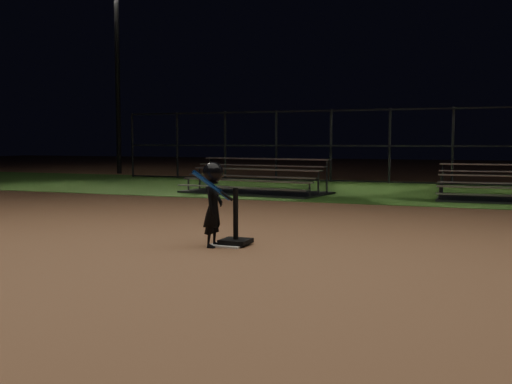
% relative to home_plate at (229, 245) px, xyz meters
% --- Properties ---
extents(ground, '(80.00, 80.00, 0.00)m').
position_rel_home_plate_xyz_m(ground, '(0.00, 0.00, -0.01)').
color(ground, '#976644').
rests_on(ground, ground).
extents(grass_strip, '(60.00, 8.00, 0.01)m').
position_rel_home_plate_xyz_m(grass_strip, '(0.00, 10.00, -0.01)').
color(grass_strip, '#2B521A').
rests_on(grass_strip, ground).
extents(home_plate, '(0.45, 0.45, 0.02)m').
position_rel_home_plate_xyz_m(home_plate, '(0.00, 0.00, 0.00)').
color(home_plate, beige).
rests_on(home_plate, ground).
extents(batting_tee, '(0.38, 0.38, 0.76)m').
position_rel_home_plate_xyz_m(batting_tee, '(0.08, 0.05, 0.15)').
color(batting_tee, black).
rests_on(batting_tee, home_plate).
extents(child_batter, '(0.42, 0.59, 1.14)m').
position_rel_home_plate_xyz_m(child_batter, '(-0.14, -0.18, 0.59)').
color(child_batter, black).
rests_on(child_batter, ground).
extents(bleacher_left, '(4.09, 2.42, 0.94)m').
position_rel_home_plate_xyz_m(bleacher_left, '(-2.70, 7.71, 0.18)').
color(bleacher_left, '#ADACB1').
rests_on(bleacher_left, ground).
extents(backstop_fence, '(20.08, 0.08, 2.50)m').
position_rel_home_plate_xyz_m(backstop_fence, '(0.00, 13.00, 1.24)').
color(backstop_fence, '#38383D').
rests_on(backstop_fence, ground).
extents(light_pole_left, '(0.90, 0.53, 8.30)m').
position_rel_home_plate_xyz_m(light_pole_left, '(-12.00, 14.94, 4.93)').
color(light_pole_left, '#2D2D30').
rests_on(light_pole_left, ground).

